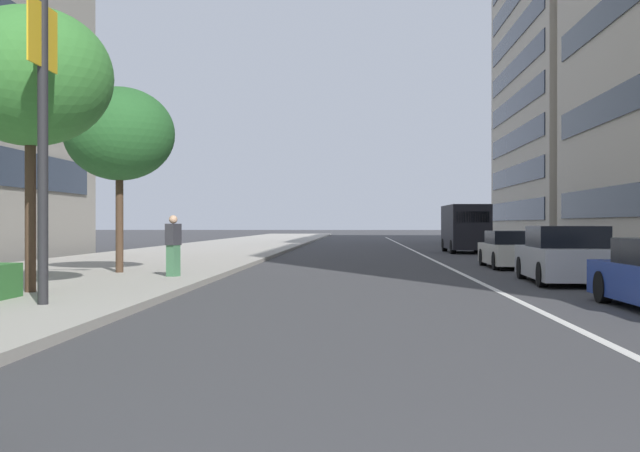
# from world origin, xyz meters

# --- Properties ---
(sidewalk_right_plaza) EXTENTS (160.00, 8.70, 0.15)m
(sidewalk_right_plaza) POSITION_xyz_m (30.00, 11.36, 0.07)
(sidewalk_right_plaza) COLOR #A39E93
(sidewalk_right_plaza) RESTS_ON ground
(lane_centre_stripe) EXTENTS (110.00, 0.16, 0.01)m
(lane_centre_stripe) POSITION_xyz_m (35.00, 0.00, 0.00)
(lane_centre_stripe) COLOR silver
(lane_centre_stripe) RESTS_ON ground
(car_mid_block_traffic) EXTENTS (4.58, 2.06, 1.48)m
(car_mid_block_traffic) POSITION_xyz_m (18.47, -2.18, 0.69)
(car_mid_block_traffic) COLOR #B7B7BC
(car_mid_block_traffic) RESTS_ON ground
(car_lead_in_lane) EXTENTS (4.37, 1.85, 1.30)m
(car_lead_in_lane) POSITION_xyz_m (25.53, -2.20, 0.62)
(car_lead_in_lane) COLOR beige
(car_lead_in_lane) RESTS_ON ground
(delivery_van_ahead) EXTENTS (5.33, 2.07, 2.54)m
(delivery_van_ahead) POSITION_xyz_m (40.17, -2.53, 1.36)
(delivery_van_ahead) COLOR black
(delivery_van_ahead) RESTS_ON ground
(street_tree_far_plaza) EXTENTS (3.31, 3.31, 5.79)m
(street_tree_far_plaza) POSITION_xyz_m (13.44, 9.84, 4.52)
(street_tree_far_plaza) COLOR #473323
(street_tree_far_plaza) RESTS_ON sidewalk_right_plaza
(street_tree_by_lamp_post) EXTENTS (3.14, 3.14, 5.30)m
(street_tree_by_lamp_post) POSITION_xyz_m (19.96, 10.01, 4.10)
(street_tree_by_lamp_post) COLOR #473323
(street_tree_by_lamp_post) RESTS_ON sidewalk_right_plaza
(pedestrian_on_plaza) EXTENTS (0.47, 0.39, 1.62)m
(pedestrian_on_plaza) POSITION_xyz_m (18.35, 8.07, 0.96)
(pedestrian_on_plaza) COLOR #3F724C
(pedestrian_on_plaza) RESTS_ON sidewalk_right_plaza
(office_tower_mid_left) EXTENTS (21.90, 19.03, 32.08)m
(office_tower_mid_left) POSITION_xyz_m (59.64, -18.47, 16.04)
(office_tower_mid_left) COLOR beige
(office_tower_mid_left) RESTS_ON ground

